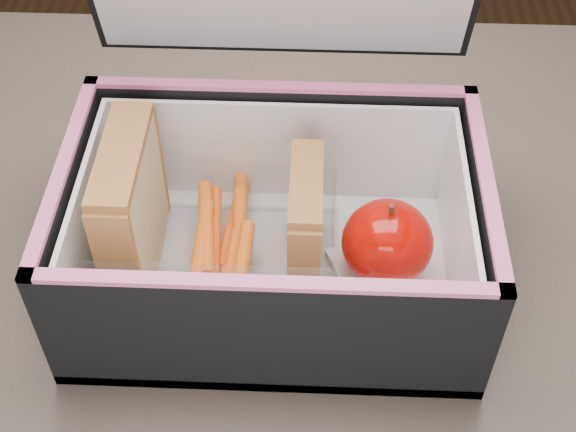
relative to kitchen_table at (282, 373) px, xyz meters
name	(u,v)px	position (x,y,z in m)	size (l,w,h in m)	color
kitchen_table	(282,373)	(0.00, 0.00, 0.00)	(1.20, 0.80, 0.75)	brown
lunch_bag	(274,220)	(-0.01, 0.03, 0.16)	(0.30, 0.26, 0.30)	black
plastic_tub	(220,234)	(-0.05, 0.03, 0.14)	(0.18, 0.13, 0.07)	white
sandwich_left	(132,209)	(-0.11, 0.03, 0.17)	(0.03, 0.11, 0.12)	tan
sandwich_right	(305,225)	(0.02, 0.03, 0.15)	(0.02, 0.08, 0.09)	tan
carrot_sticks	(226,248)	(-0.04, 0.03, 0.12)	(0.05, 0.16, 0.03)	#DA500B
paper_napkin	(384,274)	(0.08, 0.02, 0.11)	(0.07, 0.07, 0.01)	white
red_apple	(387,243)	(0.08, 0.03, 0.14)	(0.09, 0.09, 0.07)	#950600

